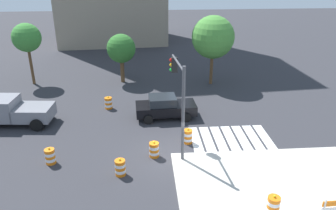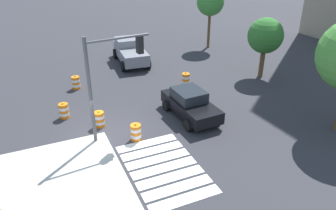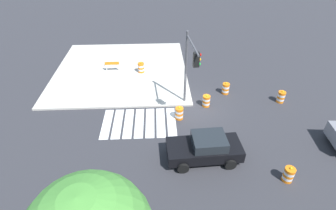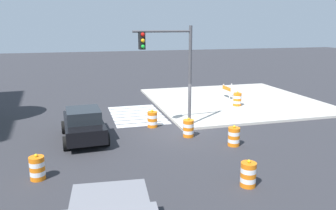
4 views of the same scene
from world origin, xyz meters
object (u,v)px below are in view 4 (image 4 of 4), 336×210
traffic_barrel_median_far (152,119)px  construction_barricade (228,90)px  traffic_barrel_crosswalk_end (37,168)px  traffic_barrel_median_near (188,128)px  traffic_light_pole (171,59)px  traffic_barrel_far_curb (248,174)px  sports_car (84,124)px  traffic_barrel_near_corner (234,137)px  traffic_barrel_on_sidewalk (237,99)px

traffic_barrel_median_far → construction_barricade: 9.21m
traffic_barrel_crosswalk_end → traffic_barrel_median_near: 7.78m
traffic_barrel_median_near → traffic_light_pole: bearing=20.1°
traffic_barrel_median_near → construction_barricade: bearing=-37.4°
traffic_barrel_median_far → traffic_barrel_far_curb: same height
sports_car → construction_barricade: 13.02m
traffic_barrel_near_corner → traffic_light_pole: (3.33, 2.20, 3.46)m
sports_car → traffic_barrel_median_near: bearing=-100.7°
traffic_barrel_near_corner → traffic_barrel_far_curb: bearing=160.6°
traffic_light_pole → sports_car: bearing=95.8°
traffic_barrel_far_curb → traffic_barrel_crosswalk_end: bearing=70.5°
traffic_barrel_far_curb → traffic_barrel_on_sidewalk: (10.93, -5.09, 0.15)m
traffic_barrel_median_far → construction_barricade: construction_barricade is taller
traffic_barrel_crosswalk_end → traffic_barrel_on_sidewalk: 14.96m
traffic_barrel_on_sidewalk → traffic_light_pole: size_ratio=0.19×
construction_barricade → traffic_barrel_far_curb: bearing=157.4°
traffic_barrel_near_corner → traffic_barrel_median_far: same height
traffic_barrel_median_near → sports_car: bearing=79.3°
traffic_barrel_on_sidewalk → traffic_light_pole: 7.66m
traffic_barrel_crosswalk_end → traffic_barrel_far_curb: bearing=-109.5°
traffic_barrel_crosswalk_end → traffic_barrel_median_far: size_ratio=1.00×
traffic_barrel_far_curb → sports_car: bearing=38.8°
construction_barricade → traffic_barrel_near_corner: bearing=156.1°
construction_barricade → traffic_barrel_on_sidewalk: bearing=168.1°
traffic_barrel_near_corner → traffic_barrel_crosswalk_end: 8.85m
traffic_barrel_far_curb → construction_barricade: construction_barricade is taller
traffic_barrel_far_curb → traffic_barrel_near_corner: bearing=-19.4°
traffic_barrel_median_near → traffic_barrel_on_sidewalk: (5.08, -5.35, 0.15)m
traffic_barrel_median_far → traffic_barrel_crosswalk_end: bearing=133.7°
traffic_barrel_crosswalk_end → construction_barricade: size_ratio=0.78×
traffic_barrel_near_corner → traffic_barrel_far_curb: 4.22m
sports_car → traffic_barrel_crosswalk_end: (-4.23, 1.84, -0.36)m
traffic_barrel_median_far → traffic_barrel_on_sidewalk: 7.38m
traffic_barrel_median_far → traffic_barrel_far_curb: size_ratio=1.00×
traffic_barrel_near_corner → construction_barricade: (9.59, -4.24, 0.27)m
sports_car → traffic_barrel_far_curb: 8.78m
traffic_barrel_crosswalk_end → traffic_light_pole: (4.71, -6.54, 3.46)m
traffic_barrel_near_corner → traffic_barrel_median_near: size_ratio=1.00×
traffic_barrel_median_near → traffic_barrel_near_corner: bearing=-138.1°
sports_car → traffic_barrel_far_curb: (-6.84, -5.50, -0.36)m
traffic_barrel_far_curb → construction_barricade: 14.70m
traffic_barrel_far_curb → traffic_light_pole: 8.13m
traffic_barrel_crosswalk_end → traffic_barrel_median_far: bearing=-46.3°
sports_car → traffic_barrel_median_far: bearing=-73.0°
sports_car → traffic_barrel_crosswalk_end: sports_car is taller
sports_car → traffic_barrel_near_corner: bearing=-112.4°
traffic_barrel_on_sidewalk → traffic_light_pole: traffic_light_pole is taller
traffic_barrel_median_far → traffic_light_pole: traffic_light_pole is taller
traffic_barrel_median_far → traffic_barrel_on_sidewalk: size_ratio=1.00×
traffic_barrel_near_corner → sports_car: bearing=67.6°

